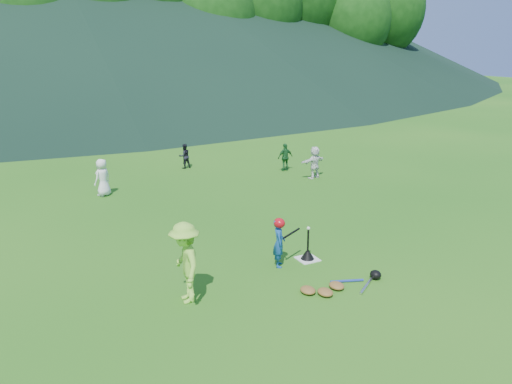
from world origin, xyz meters
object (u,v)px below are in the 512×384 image
adult_coach (185,263)px  equipment_pile (337,286)px  fielder_d (315,162)px  batting_tee (308,254)px  fielder_c (285,157)px  home_plate (307,259)px  batter_child (279,243)px  fielder_b (184,156)px  fielder_a (103,177)px

adult_coach → equipment_pile: adult_coach is taller
fielder_d → batting_tee: size_ratio=1.69×
fielder_c → home_plate: bearing=62.8°
fielder_d → equipment_pile: size_ratio=0.64×
batter_child → equipment_pile: batter_child is taller
fielder_c → equipment_pile: size_ratio=0.58×
fielder_b → equipment_pile: size_ratio=0.52×
equipment_pile → home_plate: bearing=80.4°
fielder_a → equipment_pile: (2.82, -8.46, -0.52)m
fielder_b → fielder_c: size_ratio=0.91×
fielder_a → batting_tee: (3.06, -7.03, -0.46)m
home_plate → batter_child: size_ratio=0.43×
fielder_a → fielder_b: bearing=-178.8°
fielder_c → fielder_d: fielder_d is taller
home_plate → fielder_c: fielder_c is taller
adult_coach → fielder_c: (6.65, 7.73, -0.25)m
fielder_b → fielder_d: fielder_d is taller
home_plate → adult_coach: (-3.00, -0.53, 0.76)m
fielder_b → batting_tee: bearing=81.5°
batter_child → adult_coach: bearing=129.9°
adult_coach → fielder_d: bearing=138.4°
adult_coach → batting_tee: size_ratio=2.26×
batting_tee → batter_child: bearing=179.4°
fielder_c → fielder_d: size_ratio=0.91×
adult_coach → batter_child: bearing=109.6°
adult_coach → fielder_c: adult_coach is taller
adult_coach → fielder_b: (3.42, 9.83, -0.29)m
home_plate → batter_child: 0.90m
batter_child → fielder_b: 9.36m
fielder_c → batting_tee: 8.08m
adult_coach → fielder_c: bearing=145.7°
home_plate → adult_coach: 3.14m
fielder_d → equipment_pile: 8.40m
fielder_a → fielder_d: 7.18m
batter_child → fielder_a: fielder_a is taller
fielder_a → fielder_c: 6.71m
home_plate → equipment_pile: equipment_pile is taller
batter_child → equipment_pile: (0.49, -1.44, -0.46)m
batter_child → fielder_a: 7.40m
batting_tee → equipment_pile: batting_tee is taller
batter_child → equipment_pile: size_ratio=0.59×
fielder_b → batting_tee: fielder_b is taller
fielder_d → fielder_b: bearing=-57.2°
fielder_b → fielder_d: size_ratio=0.82×
fielder_b → batter_child: bearing=77.1°
home_plate → adult_coach: adult_coach is taller
batting_tee → fielder_b: bearing=87.4°
fielder_a → batter_child: bearing=76.5°
fielder_c → batting_tee: bearing=62.8°
adult_coach → fielder_c: size_ratio=1.47×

